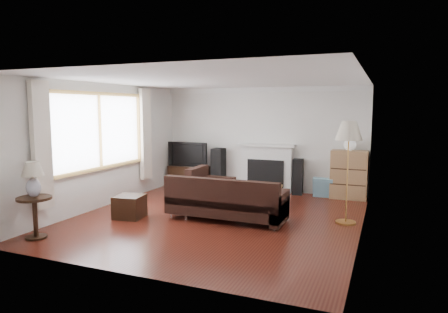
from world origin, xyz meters
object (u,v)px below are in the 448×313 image
at_px(side_table, 35,218).
at_px(tv_stand, 190,176).
at_px(sectional_sofa, 227,199).
at_px(coffee_table, 256,195).
at_px(bookshelf, 349,175).
at_px(floor_lamp, 347,173).

bearing_deg(side_table, tv_stand, 86.26).
xyz_separation_m(sectional_sofa, coffee_table, (0.13, 1.32, -0.17)).
distance_m(bookshelf, sectional_sofa, 3.21).
relative_size(tv_stand, bookshelf, 0.98).
bearing_deg(floor_lamp, coffee_table, 158.31).
xyz_separation_m(bookshelf, sectional_sofa, (-1.88, -2.59, -0.17)).
xyz_separation_m(tv_stand, sectional_sofa, (2.05, -2.55, 0.11)).
bearing_deg(sectional_sofa, tv_stand, 128.83).
bearing_deg(tv_stand, bookshelf, 0.69).
bearing_deg(coffee_table, bookshelf, 32.07).
relative_size(bookshelf, coffee_table, 1.04).
bearing_deg(sectional_sofa, floor_lamp, 15.80).
height_order(bookshelf, sectional_sofa, bookshelf).
distance_m(sectional_sofa, coffee_table, 1.34).
distance_m(coffee_table, floor_lamp, 2.15).
distance_m(floor_lamp, side_table, 5.14).
xyz_separation_m(floor_lamp, side_table, (-4.37, -2.65, -0.57)).
bearing_deg(tv_stand, coffee_table, -29.36).
relative_size(sectional_sofa, coffee_table, 2.23).
distance_m(tv_stand, bookshelf, 3.94).
distance_m(bookshelf, coffee_table, 2.19).
relative_size(sectional_sofa, side_table, 3.54).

